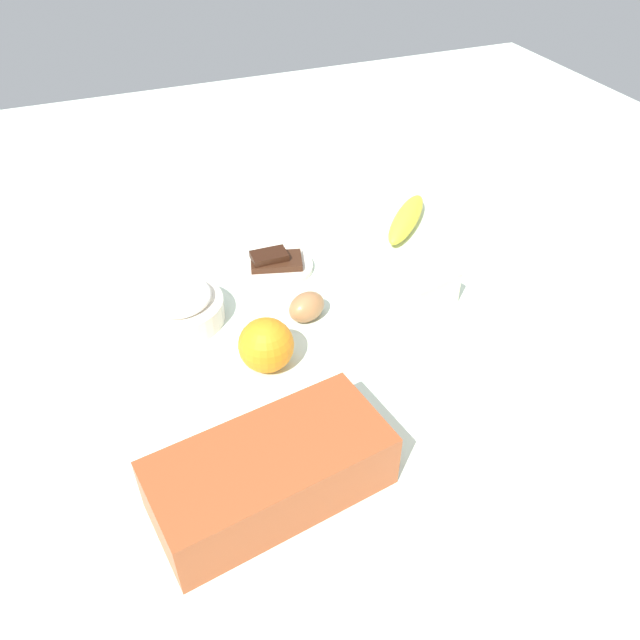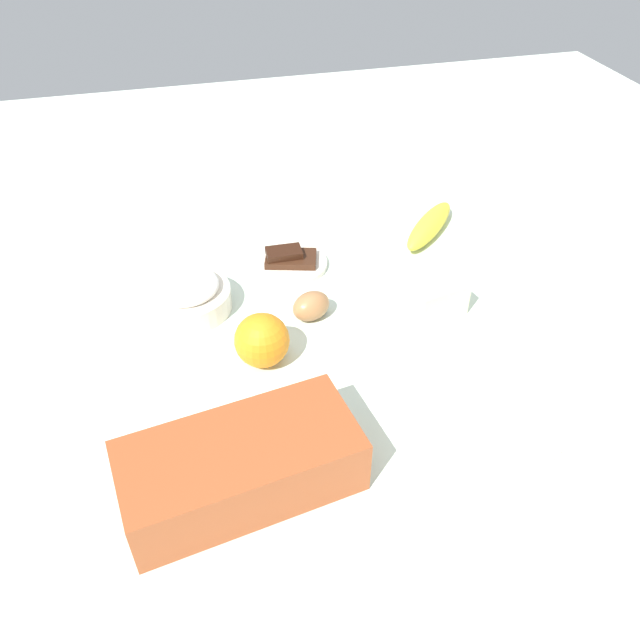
% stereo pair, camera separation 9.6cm
% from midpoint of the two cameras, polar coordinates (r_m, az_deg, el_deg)
% --- Properties ---
extents(ground_plane, '(2.40, 2.40, 0.02)m').
position_cam_midpoint_polar(ground_plane, '(0.99, 2.77, -2.34)').
color(ground_plane, silver).
extents(loaf_pan, '(0.30, 0.17, 0.08)m').
position_cam_midpoint_polar(loaf_pan, '(0.77, -3.52, -13.09)').
color(loaf_pan, '#9E4723').
rests_on(loaf_pan, ground_plane).
extents(flour_bowl, '(0.15, 0.15, 0.07)m').
position_cam_midpoint_polar(flour_bowl, '(0.85, 20.49, -10.29)').
color(flour_bowl, silver).
rests_on(flour_bowl, ground_plane).
extents(sugar_bowl, '(0.14, 0.14, 0.07)m').
position_cam_midpoint_polar(sugar_bowl, '(1.04, -9.32, 2.20)').
color(sugar_bowl, silver).
rests_on(sugar_bowl, ground_plane).
extents(banana, '(0.16, 0.17, 0.04)m').
position_cam_midpoint_polar(banana, '(1.25, 12.04, 8.26)').
color(banana, yellow).
rests_on(banana, ground_plane).
extents(orange_fruit, '(0.08, 0.08, 0.08)m').
position_cam_midpoint_polar(orange_fruit, '(0.92, -2.31, -1.97)').
color(orange_fruit, orange).
rests_on(orange_fruit, ground_plane).
extents(butter_block, '(0.10, 0.08, 0.06)m').
position_cam_midpoint_polar(butter_block, '(1.04, 12.93, 1.92)').
color(butter_block, '#F4EDB2').
rests_on(butter_block, ground_plane).
extents(egg_near_butter, '(0.08, 0.07, 0.05)m').
position_cam_midpoint_polar(egg_near_butter, '(1.01, 1.89, 1.16)').
color(egg_near_butter, '#A36D42').
rests_on(egg_near_butter, ground_plane).
extents(chocolate_plate, '(0.13, 0.13, 0.03)m').
position_cam_midpoint_polar(chocolate_plate, '(1.14, -0.44, 5.20)').
color(chocolate_plate, silver).
rests_on(chocolate_plate, ground_plane).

